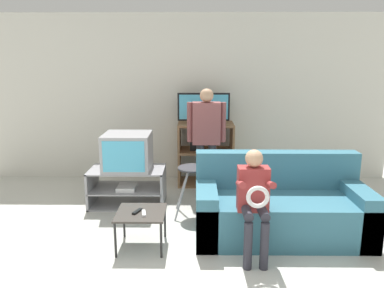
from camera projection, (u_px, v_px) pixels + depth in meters
wall_back at (188, 98)px, 5.93m from camera, size 6.40×0.06×2.60m
tv_stand at (128, 187)px, 4.98m from camera, size 0.98×0.58×0.49m
television_main at (128, 151)px, 4.88m from camera, size 0.60×0.58×0.47m
media_shelf at (205, 153)px, 5.78m from camera, size 0.84×0.52×0.96m
television_flat at (204, 109)px, 5.63m from camera, size 0.78×0.20×0.46m
folding_stool at (193, 176)px, 4.58m from camera, size 0.45×0.41×0.62m
snack_table at (141, 215)px, 3.80m from camera, size 0.49×0.49×0.38m
remote_control_black at (137, 211)px, 3.78m from camera, size 0.09×0.15×0.02m
remote_control_white at (144, 213)px, 3.74m from camera, size 0.06×0.15×0.02m
couch at (280, 209)px, 4.09m from camera, size 1.83×0.85×0.88m
person_standing_adult at (206, 133)px, 5.13m from camera, size 0.53×0.20×1.52m
person_seated_child at (254, 196)px, 3.54m from camera, size 0.33×0.43×1.06m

